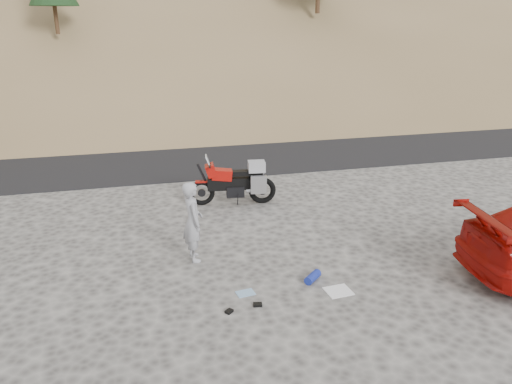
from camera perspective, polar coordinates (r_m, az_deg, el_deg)
ground at (r=10.77m, az=-5.95°, el=-7.91°), size 140.00×140.00×0.00m
road at (r=19.18m, az=-9.91°, el=4.30°), size 120.00×7.00×0.05m
motorcycle at (r=13.68m, az=-2.24°, el=1.07°), size 2.41×0.87×1.44m
man at (r=10.91m, az=-7.04°, el=-7.57°), size 0.48×0.68×1.74m
gear_white_cloth at (r=9.77m, az=9.39°, el=-11.11°), size 0.51×0.47×0.02m
gear_blue_mat at (r=10.01m, az=6.50°, el=-9.63°), size 0.42×0.41×0.17m
gear_glove_a at (r=9.21m, az=0.19°, el=-12.75°), size 0.18×0.14×0.05m
gear_glove_b at (r=9.04m, az=-3.09°, el=-13.46°), size 0.17×0.17×0.05m
gear_blue_cloth at (r=9.59m, az=-1.21°, el=-11.47°), size 0.37×0.30×0.01m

